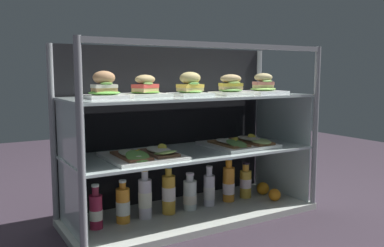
{
  "coord_description": "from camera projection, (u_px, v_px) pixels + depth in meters",
  "views": [
    {
      "loc": [
        -1.07,
        -1.78,
        0.75
      ],
      "look_at": [
        0.0,
        0.0,
        0.5
      ],
      "focal_mm": 38.24,
      "sensor_mm": 36.0,
      "label": 1
    }
  ],
  "objects": [
    {
      "name": "shelf_upper_glass",
      "position": [
        192.0,
        97.0,
        2.08
      ],
      "size": [
        1.27,
        0.46,
        0.01
      ],
      "primitive_type": "cube",
      "color": "silver",
      "rests_on": "riser_upper_tier"
    },
    {
      "name": "plated_roll_sandwich_far_left",
      "position": [
        104.0,
        88.0,
        1.87
      ],
      "size": [
        0.18,
        0.18,
        0.13
      ],
      "color": "white",
      "rests_on": "shelf_upper_glass"
    },
    {
      "name": "open_sandwich_tray_mid_right",
      "position": [
        240.0,
        143.0,
        2.23
      ],
      "size": [
        0.34,
        0.34,
        0.06
      ],
      "color": "white",
      "rests_on": "shelf_lower_glass"
    },
    {
      "name": "plated_roll_sandwich_right_of_center",
      "position": [
        145.0,
        89.0,
        1.99
      ],
      "size": [
        0.2,
        0.2,
        0.11
      ],
      "color": "white",
      "rests_on": "shelf_upper_glass"
    },
    {
      "name": "juice_bottle_front_left_end",
      "position": [
        145.0,
        198.0,
        2.03
      ],
      "size": [
        0.07,
        0.07,
        0.25
      ],
      "color": "white",
      "rests_on": "case_base_deck"
    },
    {
      "name": "plated_roll_sandwich_mid_right",
      "position": [
        231.0,
        87.0,
        2.17
      ],
      "size": [
        0.18,
        0.18,
        0.11
      ],
      "color": "white",
      "rests_on": "shelf_upper_glass"
    },
    {
      "name": "juice_bottle_near_post",
      "position": [
        169.0,
        193.0,
        2.1
      ],
      "size": [
        0.07,
        0.07,
        0.25
      ],
      "color": "gold",
      "rests_on": "case_base_deck"
    },
    {
      "name": "juice_bottle_front_fourth",
      "position": [
        209.0,
        190.0,
        2.23
      ],
      "size": [
        0.06,
        0.06,
        0.22
      ],
      "color": "silver",
      "rests_on": "case_base_deck"
    },
    {
      "name": "riser_lower_tier",
      "position": [
        192.0,
        182.0,
        2.13
      ],
      "size": [
        1.26,
        0.45,
        0.31
      ],
      "color": "silver",
      "rests_on": "case_base_deck"
    },
    {
      "name": "juice_bottle_front_second",
      "position": [
        229.0,
        184.0,
        2.3
      ],
      "size": [
        0.07,
        0.07,
        0.25
      ],
      "color": "orange",
      "rests_on": "case_base_deck"
    },
    {
      "name": "juice_bottle_back_right",
      "position": [
        246.0,
        183.0,
        2.37
      ],
      "size": [
        0.07,
        0.07,
        0.21
      ],
      "color": "gold",
      "rests_on": "case_base_deck"
    },
    {
      "name": "open_sandwich_tray_center",
      "position": [
        145.0,
        155.0,
        1.92
      ],
      "size": [
        0.34,
        0.34,
        0.06
      ],
      "color": "white",
      "rests_on": "shelf_lower_glass"
    },
    {
      "name": "orange_fruit_near_left_post",
      "position": [
        275.0,
        195.0,
        2.31
      ],
      "size": [
        0.07,
        0.07,
        0.07
      ],
      "primitive_type": "sphere",
      "color": "orange",
      "rests_on": "case_base_deck"
    },
    {
      "name": "juice_bottle_front_right_end",
      "position": [
        96.0,
        211.0,
        1.89
      ],
      "size": [
        0.06,
        0.06,
        0.21
      ],
      "color": "#A22040",
      "rests_on": "case_base_deck"
    },
    {
      "name": "case_frame",
      "position": [
        177.0,
        123.0,
        2.23
      ],
      "size": [
        1.31,
        0.51,
        0.89
      ],
      "color": "gray",
      "rests_on": "ground"
    },
    {
      "name": "ground_plane",
      "position": [
        192.0,
        219.0,
        2.16
      ],
      "size": [
        6.0,
        6.0,
        0.02
      ],
      "primitive_type": "cube",
      "color": "#312832",
      "rests_on": "ground"
    },
    {
      "name": "case_base_deck",
      "position": [
        192.0,
        214.0,
        2.15
      ],
      "size": [
        1.31,
        0.51,
        0.03
      ],
      "primitive_type": "cube",
      "color": "beige",
      "rests_on": "ground"
    },
    {
      "name": "plated_roll_sandwich_left_of_center",
      "position": [
        190.0,
        86.0,
        2.09
      ],
      "size": [
        0.19,
        0.19,
        0.12
      ],
      "color": "white",
      "rests_on": "shelf_upper_glass"
    },
    {
      "name": "juice_bottle_tucked_behind",
      "position": [
        123.0,
        205.0,
        1.97
      ],
      "size": [
        0.07,
        0.07,
        0.21
      ],
      "color": "orange",
      "rests_on": "case_base_deck"
    },
    {
      "name": "orange_fruit_beside_bottles",
      "position": [
        263.0,
        188.0,
        2.43
      ],
      "size": [
        0.07,
        0.07,
        0.07
      ],
      "primitive_type": "sphere",
      "color": "orange",
      "rests_on": "case_base_deck"
    },
    {
      "name": "juice_bottle_back_center",
      "position": [
        189.0,
        195.0,
        2.16
      ],
      "size": [
        0.07,
        0.07,
        0.2
      ],
      "color": "silver",
      "rests_on": "case_base_deck"
    },
    {
      "name": "riser_upper_tier",
      "position": [
        192.0,
        125.0,
        2.1
      ],
      "size": [
        1.26,
        0.45,
        0.27
      ],
      "color": "silver",
      "rests_on": "shelf_lower_glass"
    },
    {
      "name": "plated_roll_sandwich_near_left_corner",
      "position": [
        263.0,
        87.0,
        2.29
      ],
      "size": [
        0.21,
        0.21,
        0.11
      ],
      "color": "white",
      "rests_on": "shelf_upper_glass"
    },
    {
      "name": "shelf_lower_glass",
      "position": [
        192.0,
        152.0,
        2.11
      ],
      "size": [
        1.27,
        0.46,
        0.01
      ],
      "primitive_type": "cube",
      "color": "silver",
      "rests_on": "riser_lower_tier"
    }
  ]
}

